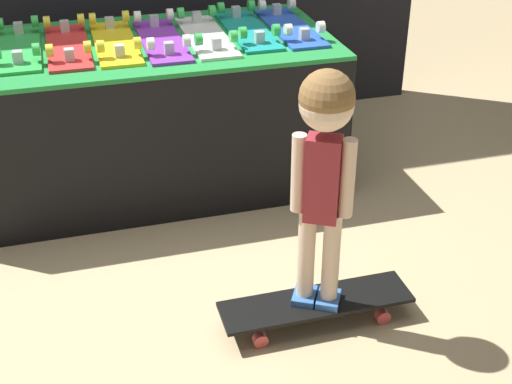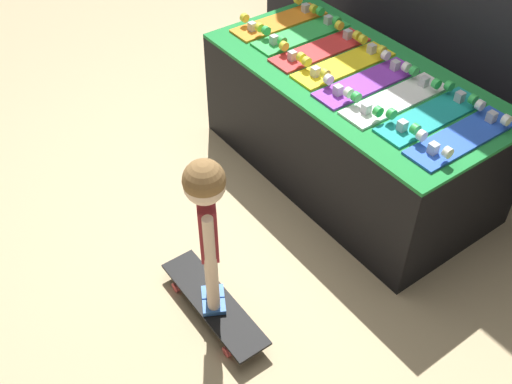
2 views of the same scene
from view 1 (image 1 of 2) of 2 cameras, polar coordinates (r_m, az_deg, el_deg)
name	(u,v)px [view 1 (image 1 of 2)]	position (r m, az deg, el deg)	size (l,w,h in m)	color
ground_plane	(166,230)	(3.16, -7.21, -3.02)	(16.00, 16.00, 0.00)	tan
display_rack	(144,114)	(3.43, -8.93, 6.19)	(1.75, 0.88, 0.70)	black
skateboard_green_on_rack	(19,46)	(3.32, -18.44, 10.99)	(0.18, 0.63, 0.09)	green
skateboard_red_on_rack	(68,44)	(3.29, -14.84, 11.36)	(0.18, 0.63, 0.09)	red
skateboard_yellow_on_rack	(115,41)	(3.29, -11.23, 11.80)	(0.18, 0.63, 0.09)	yellow
skateboard_purple_on_rack	(161,38)	(3.29, -7.57, 12.10)	(0.18, 0.63, 0.09)	purple
skateboard_white_on_rack	(206,34)	(3.33, -4.02, 12.48)	(0.18, 0.63, 0.09)	white
skateboard_teal_on_rack	(247,28)	(3.41, -0.71, 12.98)	(0.18, 0.63, 0.09)	teal
skateboard_blue_on_rack	(290,25)	(3.46, 2.71, 13.17)	(0.18, 0.63, 0.09)	blue
skateboard_on_floor	(316,304)	(2.61, 4.82, -8.94)	(0.70, 0.18, 0.09)	black
child	(324,148)	(2.27, 5.48, 3.50)	(0.20, 0.18, 0.87)	#3870C6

